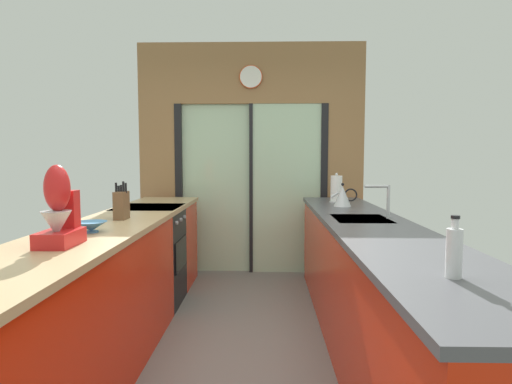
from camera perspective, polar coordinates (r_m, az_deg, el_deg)
The scene contains 12 objects.
ground_plane at distance 3.49m, azimuth -1.74°, elevation -18.70°, with size 5.04×7.60×0.02m, color slate.
back_wall_unit at distance 5.00m, azimuth -0.67°, elevation 6.41°, with size 2.64×0.12×2.70m.
left_counter_run at distance 3.08m, azimuth -19.92°, elevation -12.82°, with size 0.62×3.80×0.92m.
right_counter_run at distance 3.13m, azimuth 15.23°, elevation -12.44°, with size 0.62×3.80×0.92m.
sink_faucet at distance 3.28m, azimuth 16.91°, elevation -0.51°, with size 0.19×0.02×0.25m.
oven_range at distance 4.10m, azimuth -14.17°, elevation -8.40°, with size 0.60×0.60×0.92m.
mixing_bowl_far at distance 2.76m, azimuth -21.42°, elevation -4.37°, with size 0.19×0.19×0.07m.
knife_block at distance 3.26m, azimuth -17.75°, elevation -1.66°, with size 0.09×0.14×0.28m.
stand_mixer at distance 2.40m, azimuth -25.06°, elevation -2.81°, with size 0.17×0.27×0.42m.
kettle at distance 4.01m, azimuth 11.65°, elevation -0.52°, with size 0.25×0.16×0.22m.
soap_bottle at distance 1.78m, azimuth 25.23°, elevation -7.30°, with size 0.06×0.06×0.24m.
paper_towel_roll at distance 4.34m, azimuth 10.81°, elevation 0.38°, with size 0.13×0.13×0.30m.
Camera 1 is at (0.18, -2.60, 1.38)m, focal length 29.57 mm.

